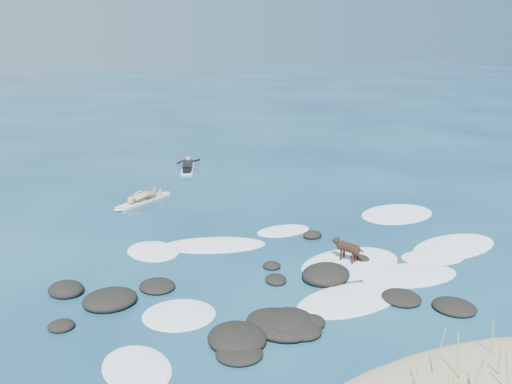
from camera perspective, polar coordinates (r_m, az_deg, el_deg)
ground at (r=17.39m, az=1.69°, el=-6.71°), size 160.00×160.00×0.00m
dune_grass at (r=11.46m, az=20.65°, el=-17.23°), size 3.16×1.83×1.23m
reef_rocks at (r=14.39m, az=0.44°, el=-11.38°), size 9.89×6.94×0.53m
breaking_foam at (r=17.61m, az=8.50°, el=-6.56°), size 13.89×8.13×0.12m
standing_surfer_rig at (r=23.18m, az=-11.28°, el=0.67°), size 2.85×1.84×1.79m
paddling_surfer_rig at (r=28.35m, az=-6.85°, el=2.55°), size 1.66×2.66×0.47m
dog at (r=17.16m, az=9.07°, el=-5.48°), size 0.55×1.12×0.74m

